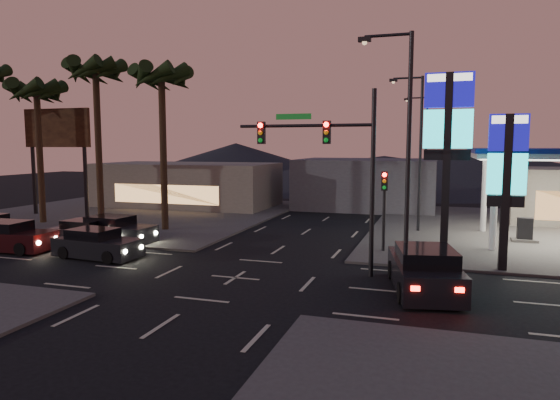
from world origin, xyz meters
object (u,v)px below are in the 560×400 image
(traffic_signal_mast, at_px, (332,155))
(car_lane_b_front, at_px, (88,233))
(pylon_sign_tall, at_px, (448,129))
(car_lane_a_front, at_px, (97,244))
(pylon_sign_short, at_px, (507,168))
(car_lane_b_mid, at_px, (114,231))
(car_lane_a_mid, at_px, (9,237))
(suv_station, at_px, (424,271))

(traffic_signal_mast, xyz_separation_m, car_lane_b_front, (-14.63, 2.18, -4.58))
(pylon_sign_tall, xyz_separation_m, car_lane_a_front, (-16.63, -4.05, -5.71))
(pylon_sign_short, bearing_deg, car_lane_b_mid, 178.81)
(pylon_sign_tall, bearing_deg, car_lane_a_front, -166.31)
(traffic_signal_mast, distance_m, car_lane_b_mid, 14.44)
(pylon_sign_short, distance_m, traffic_signal_mast, 7.69)
(traffic_signal_mast, relative_size, car_lane_a_mid, 1.62)
(pylon_sign_short, xyz_separation_m, car_lane_b_mid, (-20.64, 0.43, -3.92))
(traffic_signal_mast, distance_m, car_lane_b_front, 15.48)
(suv_station, bearing_deg, pylon_sign_short, 51.85)
(car_lane_b_front, xyz_separation_m, suv_station, (18.62, -3.80, 0.17))
(pylon_sign_tall, distance_m, traffic_signal_mast, 6.02)
(car_lane_a_front, bearing_deg, car_lane_b_mid, 113.50)
(car_lane_a_front, relative_size, car_lane_a_mid, 0.94)
(car_lane_a_front, distance_m, suv_station, 15.92)
(car_lane_a_front, distance_m, car_lane_b_mid, 3.79)
(pylon_sign_short, height_order, car_lane_b_mid, pylon_sign_short)
(car_lane_b_mid, bearing_deg, pylon_sign_short, -1.19)
(traffic_signal_mast, xyz_separation_m, car_lane_a_front, (-11.89, -0.54, -4.54))
(traffic_signal_mast, distance_m, suv_station, 6.16)
(pylon_sign_tall, relative_size, suv_station, 1.60)
(car_lane_b_mid, xyz_separation_m, suv_station, (17.40, -4.56, 0.09))
(pylon_sign_tall, height_order, traffic_signal_mast, pylon_sign_tall)
(pylon_sign_short, xyz_separation_m, car_lane_a_front, (-19.13, -3.05, -3.97))
(pylon_sign_short, bearing_deg, car_lane_b_front, -179.12)
(pylon_sign_tall, bearing_deg, car_lane_b_front, -176.06)
(car_lane_a_mid, bearing_deg, car_lane_a_front, -0.09)
(car_lane_a_front, height_order, car_lane_a_mid, car_lane_a_mid)
(car_lane_b_front, xyz_separation_m, car_lane_b_mid, (1.23, 0.76, 0.08))
(pylon_sign_short, relative_size, car_lane_b_mid, 1.41)
(pylon_sign_tall, height_order, suv_station, pylon_sign_tall)
(pylon_sign_tall, bearing_deg, suv_station, -98.27)
(pylon_sign_short, bearing_deg, pylon_sign_tall, 158.20)
(car_lane_b_front, height_order, suv_station, suv_station)
(pylon_sign_tall, xyz_separation_m, car_lane_b_front, (-19.37, -1.33, -5.74))
(pylon_sign_tall, bearing_deg, car_lane_b_mid, -178.20)
(car_lane_b_mid, distance_m, suv_station, 17.98)
(car_lane_a_mid, bearing_deg, pylon_sign_tall, 10.28)
(pylon_sign_tall, xyz_separation_m, traffic_signal_mast, (-4.74, -3.51, -1.17))
(car_lane_b_front, bearing_deg, pylon_sign_short, 0.88)
(car_lane_a_mid, bearing_deg, pylon_sign_short, 7.00)
(car_lane_a_mid, xyz_separation_m, suv_station, (21.53, -1.09, 0.09))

